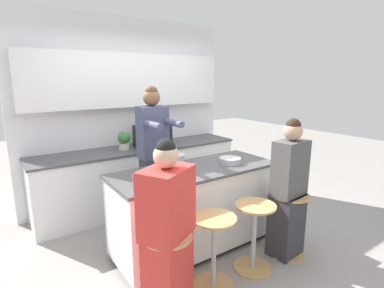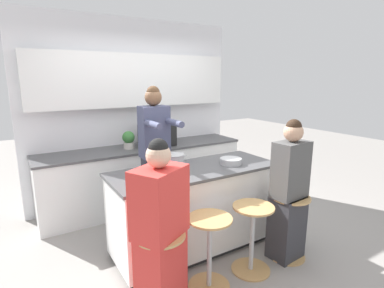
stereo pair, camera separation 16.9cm
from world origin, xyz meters
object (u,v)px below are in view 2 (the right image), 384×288
(bar_stool_center_right, at_px, (252,234))
(coffee_cup_near, at_px, (134,178))
(person_cooking, at_px, (155,161))
(bar_stool_rightmost, at_px, (289,223))
(potted_plant, at_px, (129,139))
(person_wrapped_blanket, at_px, (160,234))
(fruit_bowl, at_px, (231,161))
(bar_stool_leftmost, at_px, (161,268))
(person_seated_near, at_px, (289,196))
(kitchen_island, at_px, (195,208))
(cooking_pot, at_px, (174,161))
(microwave, at_px, (157,135))
(juice_carton, at_px, (161,169))
(bar_stool_center_left, at_px, (209,248))

(bar_stool_center_right, relative_size, coffee_cup_near, 6.30)
(bar_stool_center_right, distance_m, coffee_cup_near, 1.25)
(bar_stool_center_right, bearing_deg, person_cooking, 111.07)
(bar_stool_rightmost, xyz_separation_m, potted_plant, (-0.97, 2.05, 0.63))
(person_wrapped_blanket, bearing_deg, person_cooking, 38.70)
(fruit_bowl, relative_size, coffee_cup_near, 2.23)
(bar_stool_leftmost, bearing_deg, person_seated_near, -0.21)
(person_wrapped_blanket, bearing_deg, fruit_bowl, -1.05)
(kitchen_island, relative_size, person_seated_near, 1.24)
(kitchen_island, height_order, bar_stool_center_right, kitchen_island)
(bar_stool_center_right, relative_size, person_seated_near, 0.46)
(cooking_pot, xyz_separation_m, microwave, (0.39, 1.24, 0.04))
(bar_stool_leftmost, relative_size, cooking_pot, 2.25)
(bar_stool_rightmost, relative_size, person_cooking, 0.38)
(person_seated_near, bearing_deg, juice_carton, 150.36)
(bar_stool_leftmost, bearing_deg, person_wrapped_blanket, -97.90)
(bar_stool_center_right, xyz_separation_m, fruit_bowl, (0.18, 0.57, 0.57))
(bar_stool_center_left, relative_size, bar_stool_center_right, 1.00)
(cooking_pot, bearing_deg, microwave, 72.70)
(kitchen_island, bearing_deg, fruit_bowl, -9.21)
(kitchen_island, xyz_separation_m, bar_stool_center_left, (-0.24, -0.62, -0.08))
(bar_stool_center_left, bearing_deg, person_wrapped_blanket, -175.95)
(kitchen_island, bearing_deg, cooking_pot, 153.52)
(juice_carton, bearing_deg, bar_stool_center_left, -67.77)
(cooking_pot, relative_size, fruit_bowl, 1.26)
(kitchen_island, xyz_separation_m, person_wrapped_blanket, (-0.73, -0.66, 0.22))
(bar_stool_leftmost, height_order, bar_stool_center_right, same)
(microwave, distance_m, potted_plant, 0.42)
(kitchen_island, bearing_deg, person_seated_near, -42.77)
(person_seated_near, bearing_deg, fruit_bowl, 111.77)
(coffee_cup_near, xyz_separation_m, juice_carton, (0.26, -0.02, 0.05))
(person_cooking, xyz_separation_m, fruit_bowl, (0.63, -0.62, 0.05))
(person_wrapped_blanket, bearing_deg, bar_stool_leftmost, 54.05)
(bar_stool_rightmost, relative_size, juice_carton, 3.38)
(bar_stool_leftmost, bearing_deg, bar_stool_center_right, 0.62)
(bar_stool_center_right, xyz_separation_m, coffee_cup_near, (-0.96, 0.55, 0.58))
(bar_stool_rightmost, xyz_separation_m, person_cooking, (-0.95, 1.21, 0.52))
(kitchen_island, height_order, coffee_cup_near, coffee_cup_near)
(bar_stool_rightmost, distance_m, coffee_cup_near, 1.66)
(bar_stool_center_right, xyz_separation_m, person_seated_near, (0.46, -0.02, 0.30))
(cooking_pot, distance_m, juice_carton, 0.33)
(coffee_cup_near, relative_size, juice_carton, 0.54)
(potted_plant, bearing_deg, microwave, -6.27)
(coffee_cup_near, bearing_deg, fruit_bowl, 1.10)
(kitchen_island, bearing_deg, coffee_cup_near, -172.85)
(person_cooking, distance_m, potted_plant, 0.84)
(person_wrapped_blanket, distance_m, person_seated_near, 1.44)
(bar_stool_leftmost, xyz_separation_m, coffee_cup_near, (0.02, 0.56, 0.58))
(bar_stool_center_right, distance_m, person_cooking, 1.38)
(person_seated_near, relative_size, potted_plant, 5.89)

